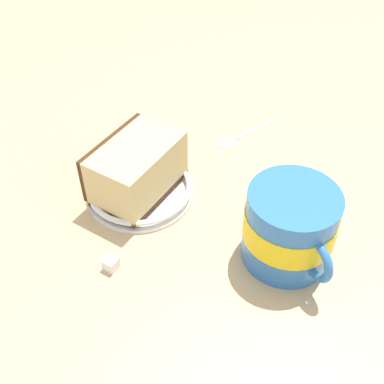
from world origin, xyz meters
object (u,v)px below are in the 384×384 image
object	(u,v)px
tea_mug	(290,226)
teaspoon	(238,136)
cake_slice	(136,168)
sugar_cube	(111,264)
small_plate	(140,190)

from	to	relation	value
tea_mug	teaspoon	xyz separation A→B (cm)	(-10.50, 19.22, -4.42)
cake_slice	sugar_cube	xyz separation A→B (cm)	(1.89, -11.86, -3.56)
tea_mug	teaspoon	distance (cm)	22.34
small_plate	cake_slice	xyz separation A→B (cm)	(-0.27, 0.06, 3.48)
tea_mug	sugar_cube	xyz separation A→B (cm)	(-17.65, -8.02, -4.03)
small_plate	tea_mug	world-z (taller)	tea_mug
cake_slice	teaspoon	world-z (taller)	cake_slice
tea_mug	teaspoon	size ratio (longest dim) A/B	0.96
sugar_cube	tea_mug	bearing A→B (deg)	24.45
teaspoon	small_plate	bearing A→B (deg)	-119.59
cake_slice	sugar_cube	distance (cm)	12.53
teaspoon	sugar_cube	size ratio (longest dim) A/B	7.45
tea_mug	cake_slice	bearing A→B (deg)	168.89
cake_slice	small_plate	bearing A→B (deg)	-13.23
small_plate	tea_mug	distance (cm)	20.03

